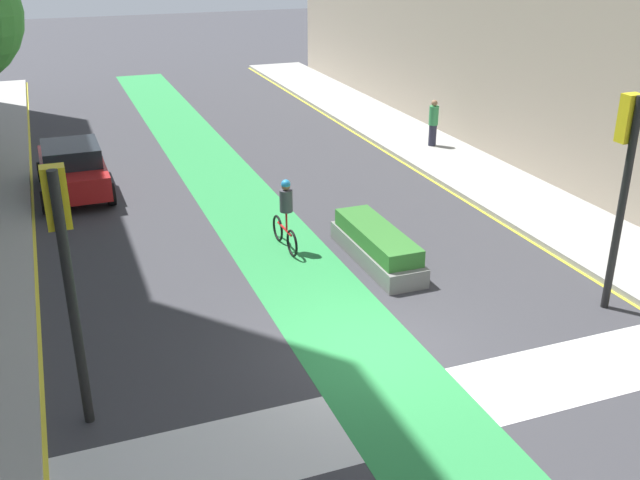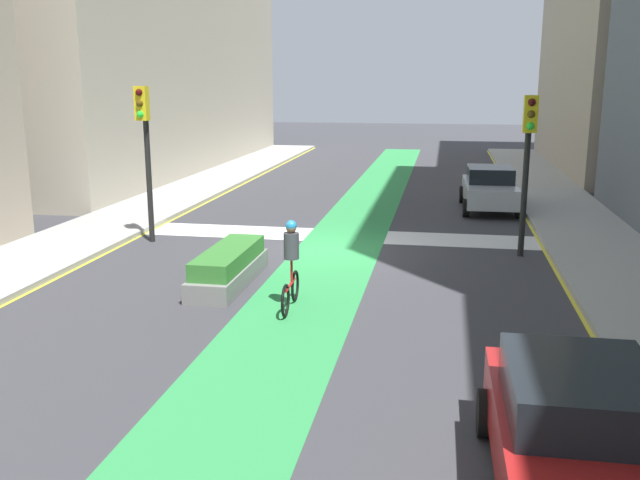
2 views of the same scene
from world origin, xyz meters
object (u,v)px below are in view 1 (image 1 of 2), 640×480
(traffic_signal_near_left, at_px, (64,250))
(cyclist_in_lane, at_px, (285,213))
(traffic_signal_near_right, at_px, (625,163))
(pedestrian_sidewalk_right_a, at_px, (433,123))
(median_planter, at_px, (377,246))
(car_red_left_far, at_px, (73,168))

(traffic_signal_near_left, height_order, cyclist_in_lane, traffic_signal_near_left)
(traffic_signal_near_right, relative_size, traffic_signal_near_left, 1.05)
(traffic_signal_near_right, distance_m, pedestrian_sidewalk_right_a, 12.17)
(cyclist_in_lane, xyz_separation_m, median_planter, (1.81, -1.44, -0.57))
(median_planter, bearing_deg, traffic_signal_near_right, -46.02)
(traffic_signal_near_right, bearing_deg, pedestrian_sidewalk_right_a, 78.59)
(pedestrian_sidewalk_right_a, bearing_deg, traffic_signal_near_right, -101.41)
(car_red_left_far, xyz_separation_m, cyclist_in_lane, (4.64, -6.22, 0.17))
(traffic_signal_near_right, height_order, pedestrian_sidewalk_right_a, traffic_signal_near_right)
(traffic_signal_near_left, height_order, median_planter, traffic_signal_near_left)
(traffic_signal_near_left, bearing_deg, median_planter, 28.74)
(car_red_left_far, distance_m, median_planter, 10.03)
(traffic_signal_near_right, bearing_deg, traffic_signal_near_left, -179.27)
(traffic_signal_near_right, distance_m, car_red_left_far, 15.34)
(median_planter, bearing_deg, traffic_signal_near_left, -151.26)
(car_red_left_far, xyz_separation_m, pedestrian_sidewalk_right_a, (12.40, 0.37, 0.19))
(car_red_left_far, height_order, cyclist_in_lane, cyclist_in_lane)
(traffic_signal_near_right, relative_size, median_planter, 1.29)
(cyclist_in_lane, xyz_separation_m, pedestrian_sidewalk_right_a, (7.76, 6.59, 0.02))
(traffic_signal_near_left, bearing_deg, traffic_signal_near_right, 0.73)
(traffic_signal_near_right, height_order, cyclist_in_lane, traffic_signal_near_right)
(traffic_signal_near_right, height_order, median_planter, traffic_signal_near_right)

